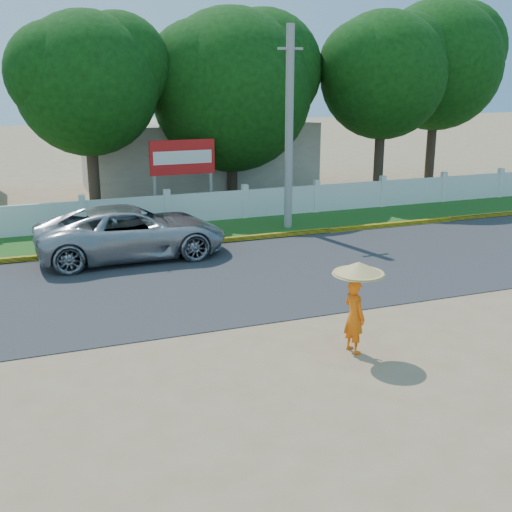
{
  "coord_description": "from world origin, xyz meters",
  "views": [
    {
      "loc": [
        -5.01,
        -11.37,
        5.44
      ],
      "look_at": [
        0.0,
        2.0,
        1.3
      ],
      "focal_mm": 45.0,
      "sensor_mm": 36.0,
      "label": 1
    }
  ],
  "objects_px": {
    "utility_pole": "(289,130)",
    "monk_with_parasol": "(356,294)",
    "vehicle": "(132,232)",
    "billboard": "(183,161)"
  },
  "relations": [
    {
      "from": "utility_pole",
      "to": "monk_with_parasol",
      "type": "xyz_separation_m",
      "value": [
        -2.95,
        -10.21,
        -2.25
      ]
    },
    {
      "from": "monk_with_parasol",
      "to": "utility_pole",
      "type": "bearing_deg",
      "value": 73.9
    },
    {
      "from": "utility_pole",
      "to": "billboard",
      "type": "xyz_separation_m",
      "value": [
        -3.05,
        3.04,
        -1.33
      ]
    },
    {
      "from": "monk_with_parasol",
      "to": "billboard",
      "type": "distance_m",
      "value": 13.28
    },
    {
      "from": "monk_with_parasol",
      "to": "billboard",
      "type": "height_order",
      "value": "billboard"
    },
    {
      "from": "vehicle",
      "to": "utility_pole",
      "type": "bearing_deg",
      "value": -73.24
    },
    {
      "from": "utility_pole",
      "to": "monk_with_parasol",
      "type": "relative_size",
      "value": 3.7
    },
    {
      "from": "vehicle",
      "to": "monk_with_parasol",
      "type": "bearing_deg",
      "value": -161.25
    },
    {
      "from": "monk_with_parasol",
      "to": "vehicle",
      "type": "bearing_deg",
      "value": 109.46
    },
    {
      "from": "utility_pole",
      "to": "vehicle",
      "type": "height_order",
      "value": "utility_pole"
    }
  ]
}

